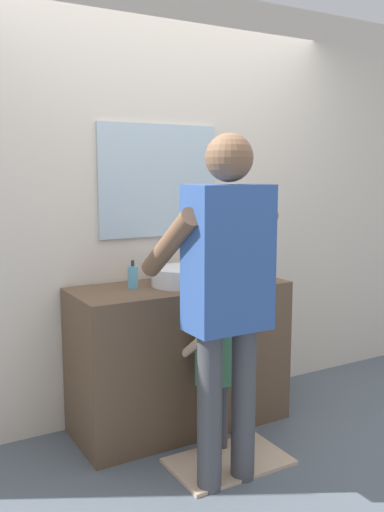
% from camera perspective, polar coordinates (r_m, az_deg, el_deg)
% --- Properties ---
extents(ground_plane, '(14.00, 14.00, 0.00)m').
position_cam_1_polar(ground_plane, '(3.40, 1.33, -18.77)').
color(ground_plane, slate).
extents(back_wall, '(4.40, 0.10, 2.70)m').
position_cam_1_polar(back_wall, '(3.57, -3.77, 5.17)').
color(back_wall, beige).
rests_on(back_wall, ground).
extents(vanity_cabinet, '(1.31, 0.54, 0.89)m').
position_cam_1_polar(vanity_cabinet, '(3.47, -1.25, -10.22)').
color(vanity_cabinet, brown).
rests_on(vanity_cabinet, ground).
extents(sink_basin, '(0.36, 0.36, 0.11)m').
position_cam_1_polar(sink_basin, '(3.32, -1.12, -2.08)').
color(sink_basin, white).
rests_on(sink_basin, vanity_cabinet).
extents(faucet, '(0.18, 0.14, 0.18)m').
position_cam_1_polar(faucet, '(3.51, -2.83, -1.11)').
color(faucet, '#B7BABF').
rests_on(faucet, vanity_cabinet).
extents(toothbrush_cup, '(0.07, 0.07, 0.21)m').
position_cam_1_polar(toothbrush_cup, '(3.57, 3.70, -1.39)').
color(toothbrush_cup, silver).
rests_on(toothbrush_cup, vanity_cabinet).
extents(soap_bottle, '(0.06, 0.06, 0.17)m').
position_cam_1_polar(soap_bottle, '(3.26, -6.11, -2.14)').
color(soap_bottle, '#66B2D1').
rests_on(soap_bottle, vanity_cabinet).
extents(bath_mat, '(0.64, 0.40, 0.02)m').
position_cam_1_polar(bath_mat, '(3.21, 3.79, -20.36)').
color(bath_mat, '#CCAD8E').
rests_on(bath_mat, ground).
extents(child_toddler, '(0.27, 0.27, 0.86)m').
position_cam_1_polar(child_toddler, '(3.12, 2.35, -11.08)').
color(child_toddler, '#47474C').
rests_on(child_toddler, ground).
extents(adult_parent, '(0.54, 0.57, 1.75)m').
position_cam_1_polar(adult_parent, '(2.68, 3.53, -2.49)').
color(adult_parent, '#47474C').
rests_on(adult_parent, ground).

